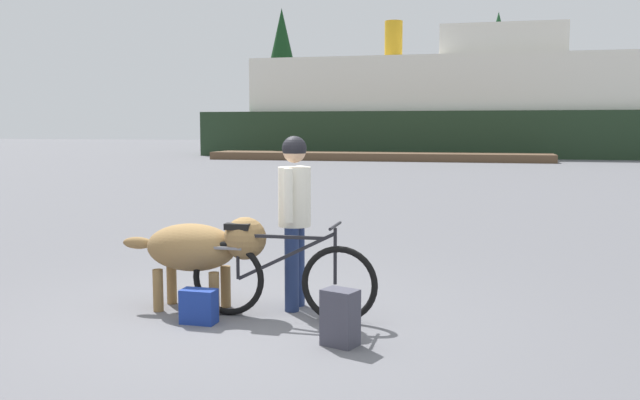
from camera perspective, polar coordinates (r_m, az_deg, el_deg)
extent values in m
plane|color=slate|center=(6.51, -6.78, -9.94)|extent=(160.00, 160.00, 0.00)
torus|color=black|center=(6.34, 1.62, -7.00)|extent=(0.71, 0.06, 0.71)
torus|color=black|center=(6.64, -7.61, -6.45)|extent=(0.71, 0.06, 0.71)
cube|color=black|center=(6.38, -2.70, -3.08)|extent=(0.69, 0.03, 0.03)
cube|color=black|center=(6.41, -2.86, -4.71)|extent=(0.94, 0.03, 0.49)
cylinder|color=black|center=(6.56, -6.82, -4.71)|extent=(0.03, 0.03, 0.42)
cylinder|color=black|center=(6.30, 1.27, -4.67)|extent=(0.03, 0.03, 0.52)
cube|color=black|center=(6.52, -6.85, -2.21)|extent=(0.24, 0.10, 0.06)
cylinder|color=black|center=(6.25, 1.27, -2.15)|extent=(0.03, 0.44, 0.03)
cube|color=slate|center=(6.59, -7.81, -3.89)|extent=(0.36, 0.14, 0.02)
cylinder|color=navy|center=(6.93, -1.86, -5.42)|extent=(0.14, 0.14, 0.82)
cylinder|color=navy|center=(6.72, -2.36, -5.79)|extent=(0.14, 0.14, 0.82)
cylinder|color=silver|center=(6.71, -2.13, 0.27)|extent=(0.32, 0.32, 0.58)
cylinder|color=silver|center=(6.92, -1.64, 0.73)|extent=(0.09, 0.09, 0.51)
cylinder|color=silver|center=(6.50, -2.65, 0.38)|extent=(0.09, 0.09, 0.51)
sphere|color=tan|center=(6.68, -2.14, 4.04)|extent=(0.22, 0.22, 0.22)
sphere|color=black|center=(6.68, -2.14, 4.30)|extent=(0.24, 0.24, 0.24)
ellipsoid|color=olive|center=(6.86, -10.60, -3.86)|extent=(0.91, 0.55, 0.46)
sphere|color=olive|center=(6.64, -6.23, -3.17)|extent=(0.41, 0.41, 0.41)
ellipsoid|color=olive|center=(7.11, -14.85, -3.45)|extent=(0.32, 0.12, 0.12)
cylinder|color=olive|center=(6.97, -7.82, -7.12)|extent=(0.10, 0.10, 0.41)
cylinder|color=olive|center=(6.70, -8.76, -7.68)|extent=(0.10, 0.10, 0.41)
cylinder|color=olive|center=(7.20, -12.18, -6.78)|extent=(0.10, 0.10, 0.41)
cylinder|color=olive|center=(6.93, -13.26, -7.29)|extent=(0.10, 0.10, 0.41)
cube|color=#3F3F4C|center=(5.73, 1.68, -9.70)|extent=(0.33, 0.29, 0.47)
cube|color=navy|center=(6.46, -10.00, -8.67)|extent=(0.32, 0.19, 0.32)
cube|color=brown|center=(36.72, 4.78, 3.62)|extent=(17.96, 2.67, 0.40)
cube|color=#1E331E|center=(43.31, 10.71, 5.41)|extent=(29.61, 7.97, 2.66)
cube|color=silver|center=(43.38, 10.79, 9.28)|extent=(23.69, 6.70, 3.20)
cube|color=silver|center=(43.55, 14.84, 12.48)|extent=(7.11, 4.78, 1.80)
cylinder|color=#BF8C19|center=(43.94, 6.11, 12.98)|extent=(1.10, 1.10, 2.40)
ellipsoid|color=navy|center=(44.62, 15.51, 4.18)|extent=(6.19, 1.73, 0.90)
cylinder|color=#B2B2B7|center=(44.65, 15.64, 8.80)|extent=(0.14, 0.14, 6.30)
cylinder|color=#B2B2B7|center=(44.57, 14.37, 6.33)|extent=(2.79, 0.10, 0.10)
cylinder|color=#4C331E|center=(60.36, -3.14, 5.72)|extent=(0.50, 0.50, 2.75)
cone|color=#143819|center=(60.60, -3.17, 11.33)|extent=(4.14, 4.14, 9.12)
cylinder|color=#4C331E|center=(56.26, 14.33, 5.37)|extent=(0.46, 0.46, 2.47)
cone|color=#1E4C28|center=(56.46, 14.47, 10.76)|extent=(4.29, 4.29, 8.15)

